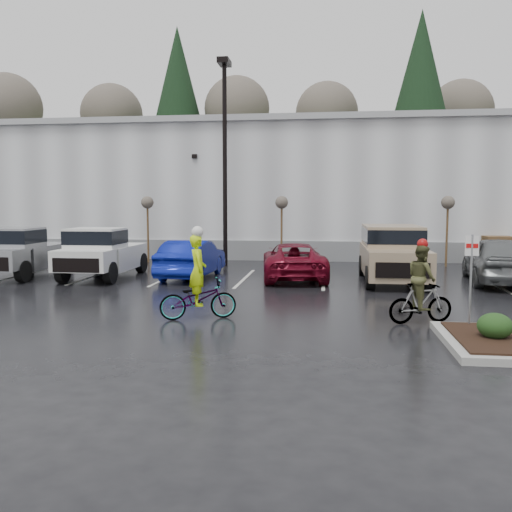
# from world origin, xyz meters

# --- Properties ---
(ground) EXTENTS (120.00, 120.00, 0.00)m
(ground) POSITION_xyz_m (0.00, 0.00, 0.00)
(ground) COLOR black
(ground) RESTS_ON ground
(warehouse) EXTENTS (60.50, 15.50, 7.20)m
(warehouse) POSITION_xyz_m (0.00, 21.99, 3.65)
(warehouse) COLOR #AFB0B4
(warehouse) RESTS_ON ground
(wooded_ridge) EXTENTS (80.00, 25.00, 6.00)m
(wooded_ridge) POSITION_xyz_m (0.00, 45.00, 3.00)
(wooded_ridge) COLOR #1F3717
(wooded_ridge) RESTS_ON ground
(lamppost) EXTENTS (0.50, 1.00, 9.22)m
(lamppost) POSITION_xyz_m (-4.00, 12.00, 5.69)
(lamppost) COLOR black
(lamppost) RESTS_ON ground
(sapling_west) EXTENTS (0.60, 0.60, 3.20)m
(sapling_west) POSITION_xyz_m (-8.00, 13.00, 2.73)
(sapling_west) COLOR #482D1C
(sapling_west) RESTS_ON ground
(sapling_mid) EXTENTS (0.60, 0.60, 3.20)m
(sapling_mid) POSITION_xyz_m (-1.50, 13.00, 2.73)
(sapling_mid) COLOR #482D1C
(sapling_mid) RESTS_ON ground
(sapling_east) EXTENTS (0.60, 0.60, 3.20)m
(sapling_east) POSITION_xyz_m (6.00, 13.00, 2.73)
(sapling_east) COLOR #482D1C
(sapling_east) RESTS_ON ground
(pallet_stack_a) EXTENTS (1.20, 1.20, 1.35)m
(pallet_stack_a) POSITION_xyz_m (8.50, 14.00, 0.68)
(pallet_stack_a) COLOR #482D1C
(pallet_stack_a) RESTS_ON ground
(shrub_a) EXTENTS (0.70, 0.70, 0.52)m
(shrub_a) POSITION_xyz_m (4.00, -1.00, 0.41)
(shrub_a) COLOR black
(shrub_a) RESTS_ON curb_island
(fire_lane_sign) EXTENTS (0.30, 0.05, 2.20)m
(fire_lane_sign) POSITION_xyz_m (3.80, 0.20, 1.41)
(fire_lane_sign) COLOR gray
(fire_lane_sign) RESTS_ON ground
(pickup_silver) EXTENTS (2.10, 5.20, 1.96)m
(pickup_silver) POSITION_xyz_m (-11.27, 7.76, 0.98)
(pickup_silver) COLOR #94979B
(pickup_silver) RESTS_ON ground
(pickup_white) EXTENTS (2.10, 5.20, 1.96)m
(pickup_white) POSITION_xyz_m (-7.96, 7.79, 0.98)
(pickup_white) COLOR silver
(pickup_white) RESTS_ON ground
(car_blue) EXTENTS (1.83, 4.55, 1.47)m
(car_blue) POSITION_xyz_m (-4.58, 8.02, 0.73)
(car_blue) COLOR navy
(car_blue) RESTS_ON ground
(car_red) EXTENTS (2.84, 5.17, 1.37)m
(car_red) POSITION_xyz_m (-0.64, 8.19, 0.69)
(car_red) COLOR maroon
(car_red) RESTS_ON ground
(suv_tan) EXTENTS (2.20, 5.10, 2.06)m
(suv_tan) POSITION_xyz_m (3.01, 7.75, 1.03)
(suv_tan) COLOR gray
(suv_tan) RESTS_ON ground
(car_grey) EXTENTS (2.62, 5.25, 1.72)m
(car_grey) POSITION_xyz_m (6.74, 7.94, 0.86)
(car_grey) COLOR slate
(car_grey) RESTS_ON ground
(cyclist_hivis) EXTENTS (2.03, 1.32, 2.33)m
(cyclist_hivis) POSITION_xyz_m (-2.59, 0.72, 0.72)
(cyclist_hivis) COLOR #3F3F44
(cyclist_hivis) RESTS_ON ground
(cyclist_olive) EXTENTS (1.65, 0.95, 2.05)m
(cyclist_olive) POSITION_xyz_m (2.85, 0.92, 0.77)
(cyclist_olive) COLOR #3F3F44
(cyclist_olive) RESTS_ON ground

